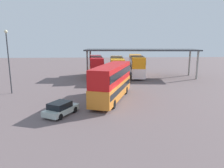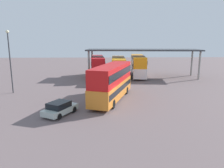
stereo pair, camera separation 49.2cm
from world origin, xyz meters
The scene contains 8 objects.
ground_plane centered at (0.00, 0.00, 0.00)m, with size 140.00×140.00×0.00m, color #69595A.
double_decker_main centered at (0.80, 3.34, 2.39)m, with size 5.78×11.04×4.37m.
parked_hatchback centered at (-4.60, -1.95, 0.67)m, with size 3.35×4.14×1.35m.
double_decker_near_canopy centered at (-1.49, 19.57, 2.28)m, with size 3.09×10.47×4.16m.
double_decker_mid_row centered at (2.55, 18.02, 2.23)m, with size 2.94×10.79×4.06m.
double_decker_far_right centered at (6.79, 20.71, 2.32)m, with size 3.45×11.37×4.22m.
depot_canopy centered at (7.51, 19.79, 5.21)m, with size 22.56×7.55×5.56m.
lamppost_tall centered at (-13.09, 7.30, 5.38)m, with size 0.44×0.44×8.67m.
Camera 2 is at (-0.13, -22.23, 7.30)m, focal length 33.83 mm.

